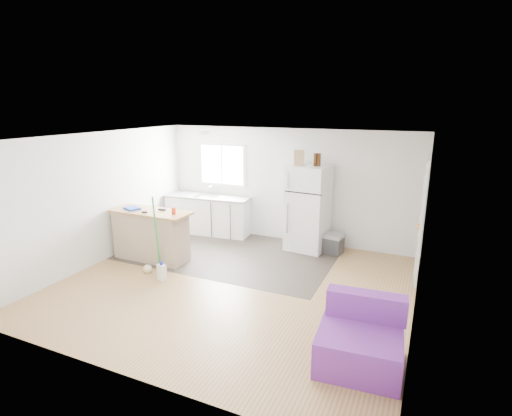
{
  "coord_description": "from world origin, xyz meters",
  "views": [
    {
      "loc": [
        2.79,
        -5.35,
        2.9
      ],
      "look_at": [
        0.08,
        0.7,
        1.15
      ],
      "focal_mm": 28.0,
      "sensor_mm": 36.0,
      "label": 1
    }
  ],
  "objects": [
    {
      "name": "bottle_left",
      "position": [
        0.72,
        2.08,
        1.85
      ],
      "size": [
        0.07,
        0.07,
        0.25
      ],
      "primitive_type": "cylinder",
      "rotation": [
        0.0,
        0.0,
        0.04
      ],
      "color": "#351B09",
      "rests_on": "refrigerator"
    },
    {
      "name": "bottle_right",
      "position": [
        0.78,
        2.1,
        1.85
      ],
      "size": [
        0.07,
        0.07,
        0.25
      ],
      "primitive_type": "cylinder",
      "rotation": [
        0.0,
        0.0,
        0.04
      ],
      "color": "#351B09",
      "rests_on": "refrigerator"
    },
    {
      "name": "ceiling_fixture",
      "position": [
        -1.2,
        1.2,
        2.36
      ],
      "size": [
        0.3,
        0.3,
        0.07
      ],
      "primitive_type": "cylinder",
      "color": "white",
      "rests_on": "ceiling"
    },
    {
      "name": "vinyl_zone",
      "position": [
        -0.73,
        1.25,
        0.0
      ],
      "size": [
        4.05,
        2.5,
        0.0
      ],
      "primitive_type": "cube",
      "color": "#312B25",
      "rests_on": "floor"
    },
    {
      "name": "tool_a",
      "position": [
        -1.74,
        0.49,
        0.97
      ],
      "size": [
        0.15,
        0.07,
        0.03
      ],
      "primitive_type": "cube",
      "rotation": [
        0.0,
        0.0,
        0.15
      ],
      "color": "black",
      "rests_on": "peninsula"
    },
    {
      "name": "mop",
      "position": [
        -1.58,
        -0.15,
        0.23
      ],
      "size": [
        0.32,
        0.37,
        1.41
      ],
      "rotation": [
        0.0,
        0.0,
        0.54
      ],
      "color": "green",
      "rests_on": "floor"
    },
    {
      "name": "room",
      "position": [
        0.0,
        0.0,
        1.2
      ],
      "size": [
        5.51,
        5.01,
        2.41
      ],
      "color": "olive",
      "rests_on": "ground"
    },
    {
      "name": "kitchen_cabinets",
      "position": [
        -1.77,
        2.2,
        0.44
      ],
      "size": [
        2.0,
        0.8,
        1.15
      ],
      "rotation": [
        0.0,
        0.0,
        0.1
      ],
      "color": "white",
      "rests_on": "floor"
    },
    {
      "name": "blue_tray",
      "position": [
        -2.31,
        0.32,
        0.98
      ],
      "size": [
        0.36,
        0.32,
        0.04
      ],
      "primitive_type": "cube",
      "rotation": [
        0.0,
        0.0,
        -0.42
      ],
      "color": "#1334B5",
      "rests_on": "peninsula"
    },
    {
      "name": "cleaner_jug",
      "position": [
        -1.2,
        -0.33,
        0.14
      ],
      "size": [
        0.18,
        0.15,
        0.33
      ],
      "rotation": [
        0.0,
        0.0,
        -0.37
      ],
      "color": "white",
      "rests_on": "floor"
    },
    {
      "name": "window",
      "position": [
        -1.55,
        2.49,
        1.55
      ],
      "size": [
        1.18,
        0.06,
        0.98
      ],
      "color": "white",
      "rests_on": "back_wall"
    },
    {
      "name": "purple_seat",
      "position": [
        2.24,
        -1.22,
        0.28
      ],
      "size": [
        0.98,
        0.93,
        0.76
      ],
      "rotation": [
        0.0,
        0.0,
        0.08
      ],
      "color": "purple",
      "rests_on": "floor"
    },
    {
      "name": "cooler",
      "position": [
        1.07,
        2.09,
        0.2
      ],
      "size": [
        0.57,
        0.43,
        0.4
      ],
      "rotation": [
        0.0,
        0.0,
        -0.15
      ],
      "color": "#303033",
      "rests_on": "floor"
    },
    {
      "name": "cardboard_box",
      "position": [
        0.4,
        2.04,
        1.87
      ],
      "size": [
        0.22,
        0.17,
        0.3
      ],
      "primitive_type": "cube",
      "rotation": [
        0.0,
        0.0,
        0.38
      ],
      "color": "tan",
      "rests_on": "refrigerator"
    },
    {
      "name": "refrigerator",
      "position": [
        0.59,
        2.13,
        0.86
      ],
      "size": [
        0.82,
        0.79,
        1.72
      ],
      "rotation": [
        0.0,
        0.0,
        -0.09
      ],
      "color": "white",
      "rests_on": "floor"
    },
    {
      "name": "red_cup",
      "position": [
        -1.39,
        0.36,
        1.02
      ],
      "size": [
        0.09,
        0.09,
        0.12
      ],
      "primitive_type": "cylinder",
      "rotation": [
        0.0,
        0.0,
        0.09
      ],
      "color": "red",
      "rests_on": "peninsula"
    },
    {
      "name": "peninsula",
      "position": [
        -1.95,
        0.37,
        0.48
      ],
      "size": [
        1.57,
        0.62,
        0.96
      ],
      "rotation": [
        0.0,
        0.0,
        -0.01
      ],
      "color": "tan",
      "rests_on": "floor"
    },
    {
      "name": "interior_door",
      "position": [
        2.72,
        1.55,
        1.02
      ],
      "size": [
        0.11,
        0.92,
        2.1
      ],
      "color": "white",
      "rests_on": "right_wall"
    },
    {
      "name": "tool_b",
      "position": [
        -1.93,
        0.22,
        0.97
      ],
      "size": [
        0.11,
        0.08,
        0.03
      ],
      "primitive_type": "cube",
      "rotation": [
        0.0,
        0.0,
        0.39
      ],
      "color": "black",
      "rests_on": "peninsula"
    }
  ]
}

